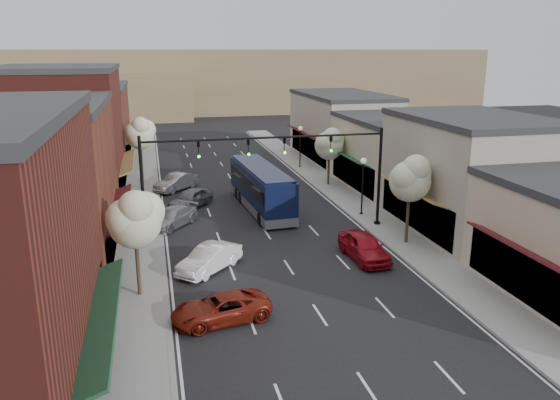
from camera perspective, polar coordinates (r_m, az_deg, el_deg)
ground at (r=29.89m, az=1.87°, el=-8.47°), size 160.00×160.00×0.00m
sidewalk_left at (r=46.45m, az=-14.30°, el=-0.04°), size 2.80×73.00×0.15m
sidewalk_right at (r=49.00m, az=5.71°, el=1.17°), size 2.80×73.00×0.15m
curb_left at (r=46.44m, az=-12.57°, el=0.07°), size 0.25×73.00×0.17m
curb_right at (r=48.57m, az=4.15°, el=1.08°), size 0.25×73.00×0.17m
bldg_left_midnear at (r=33.93m, az=-24.87°, el=1.30°), size 10.14×14.10×9.40m
bldg_left_midfar at (r=47.35m, az=-21.83°, el=6.22°), size 10.14×14.10×10.90m
bldg_left_far at (r=63.24m, az=-19.73°, el=7.36°), size 10.14×18.10×8.40m
bldg_right_midnear at (r=39.40m, az=19.18°, el=2.57°), size 9.14×12.10×7.90m
bldg_right_midfar at (r=49.85m, az=11.79°, el=4.81°), size 9.14×12.10×6.40m
bldg_right_far at (r=62.56m, az=6.42°, el=7.62°), size 9.14×16.10×7.40m
hill_far at (r=116.73m, az=-9.98°, el=12.27°), size 120.00×30.00×12.00m
hill_near at (r=106.16m, az=-23.28°, el=9.88°), size 50.00×20.00×8.00m
signal_mast_right at (r=37.43m, az=7.06°, el=3.80°), size 8.22×0.46×7.00m
signal_mast_left at (r=35.19m, az=-10.41°, el=2.91°), size 8.22×0.46×7.00m
tree_right_near at (r=34.91m, az=13.56°, el=2.34°), size 2.85×2.65×5.95m
tree_right_far at (r=49.51m, az=5.23°, el=5.97°), size 2.85×2.65×5.43m
tree_left_near at (r=27.47m, az=-14.89°, el=-1.79°), size 2.85×2.65×5.69m
tree_left_far at (r=52.84m, az=-14.40°, el=6.83°), size 2.85×2.65×6.13m
lamp_post_near at (r=40.83m, az=8.65°, el=2.40°), size 0.44×0.44×4.44m
lamp_post_far at (r=57.12m, az=2.12°, el=6.30°), size 0.44×0.44×4.44m
coach_bus at (r=42.39m, az=-2.00°, el=1.35°), size 3.15×11.25×3.40m
red_hatchback at (r=32.96m, az=8.78°, el=-4.83°), size 2.09×4.72×1.58m
parked_car_a at (r=25.71m, az=-6.20°, el=-11.18°), size 4.90×2.92×1.28m
parked_car_b at (r=31.19m, az=-7.39°, el=-6.11°), size 4.15×4.22×1.45m
parked_car_c at (r=39.24m, az=-11.24°, el=-1.79°), size 4.34×4.83×1.35m
parked_car_d at (r=43.62m, az=-9.33°, el=0.16°), size 4.16×4.53×1.50m
parked_car_e at (r=49.24m, az=-10.80°, el=1.84°), size 4.24×4.28×1.47m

